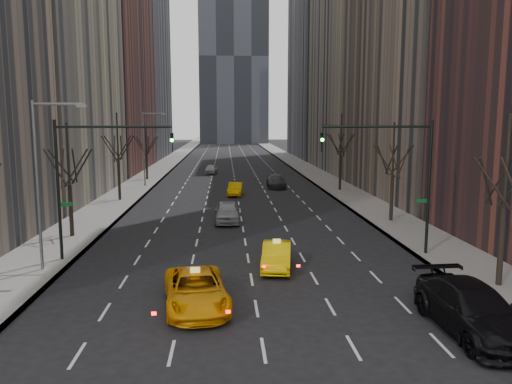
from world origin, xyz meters
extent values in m
plane|color=black|center=(0.00, 0.00, 0.00)|extent=(400.00, 400.00, 0.00)
cube|color=slate|center=(-12.25, 70.00, 0.07)|extent=(4.50, 320.00, 0.15)
cube|color=slate|center=(12.25, 70.00, 0.07)|extent=(4.50, 320.00, 0.15)
cube|color=brown|center=(-21.50, 66.00, 22.00)|extent=(14.00, 28.00, 44.00)
cube|color=slate|center=(-21.50, 96.00, 30.00)|extent=(14.00, 30.00, 60.00)
cube|color=gray|center=(21.50, 64.00, 25.00)|extent=(14.00, 28.00, 50.00)
cube|color=slate|center=(21.50, 95.00, 29.00)|extent=(14.00, 30.00, 58.00)
cylinder|color=black|center=(-12.00, 18.00, 1.93)|extent=(0.28, 0.28, 3.57)
cylinder|color=black|center=(-12.00, 18.00, 5.84)|extent=(0.16, 0.16, 4.25)
cylinder|color=black|center=(-11.85, 18.85, 4.95)|extent=(0.42, 1.80, 2.52)
cylinder|color=black|center=(-11.19, 18.29, 4.95)|extent=(1.74, 0.72, 2.52)
cylinder|color=black|center=(-11.34, 17.45, 4.95)|extent=(1.46, 1.25, 2.52)
cylinder|color=black|center=(-12.15, 17.15, 4.95)|extent=(0.42, 1.80, 2.52)
cylinder|color=black|center=(-12.81, 17.71, 4.95)|extent=(1.74, 0.72, 2.52)
cylinder|color=black|center=(-12.66, 18.55, 4.95)|extent=(1.46, 1.25, 2.52)
cylinder|color=black|center=(-12.00, 34.00, 2.15)|extent=(0.28, 0.28, 3.99)
cylinder|color=black|center=(-12.00, 34.00, 6.52)|extent=(0.16, 0.16, 4.75)
cylinder|color=black|center=(-11.85, 34.85, 5.37)|extent=(0.42, 1.80, 2.52)
cylinder|color=black|center=(-11.19, 34.29, 5.37)|extent=(1.74, 0.72, 2.52)
cylinder|color=black|center=(-11.34, 33.45, 5.37)|extent=(1.46, 1.25, 2.52)
cylinder|color=black|center=(-12.15, 33.15, 5.37)|extent=(0.42, 1.80, 2.52)
cylinder|color=black|center=(-12.81, 33.71, 5.37)|extent=(1.74, 0.72, 2.52)
cylinder|color=black|center=(-12.66, 34.55, 5.37)|extent=(1.46, 1.25, 2.52)
cylinder|color=black|center=(-12.00, 52.00, 1.83)|extent=(0.28, 0.28, 3.36)
cylinder|color=black|center=(-12.00, 52.00, 5.51)|extent=(0.16, 0.16, 4.00)
cylinder|color=black|center=(-11.85, 52.85, 4.74)|extent=(0.42, 1.80, 2.52)
cylinder|color=black|center=(-11.19, 52.29, 4.74)|extent=(1.74, 0.72, 2.52)
cylinder|color=black|center=(-11.34, 51.45, 4.74)|extent=(1.46, 1.25, 2.52)
cylinder|color=black|center=(-12.15, 51.15, 4.74)|extent=(0.42, 1.80, 2.52)
cylinder|color=black|center=(-12.81, 51.71, 4.74)|extent=(1.74, 0.72, 2.52)
cylinder|color=black|center=(-12.66, 52.55, 4.74)|extent=(1.46, 1.25, 2.52)
cylinder|color=black|center=(12.00, 6.00, 2.04)|extent=(0.28, 0.28, 3.78)
cylinder|color=black|center=(12.00, 6.00, 6.18)|extent=(0.16, 0.16, 4.50)
cylinder|color=black|center=(12.15, 6.85, 5.16)|extent=(0.42, 1.80, 2.52)
cylinder|color=black|center=(11.19, 5.71, 5.16)|extent=(1.74, 0.72, 2.52)
cylinder|color=black|center=(11.34, 6.55, 5.16)|extent=(1.46, 1.25, 2.52)
cylinder|color=black|center=(12.00, 22.00, 1.93)|extent=(0.28, 0.28, 3.57)
cylinder|color=black|center=(12.00, 22.00, 5.84)|extent=(0.16, 0.16, 4.25)
cylinder|color=black|center=(12.15, 22.85, 4.95)|extent=(0.42, 1.80, 2.52)
cylinder|color=black|center=(12.81, 22.29, 4.95)|extent=(1.74, 0.72, 2.52)
cylinder|color=black|center=(12.66, 21.45, 4.95)|extent=(1.46, 1.25, 2.52)
cylinder|color=black|center=(11.85, 21.15, 4.95)|extent=(0.42, 1.80, 2.52)
cylinder|color=black|center=(11.19, 21.71, 4.95)|extent=(1.74, 0.72, 2.52)
cylinder|color=black|center=(11.34, 22.55, 4.95)|extent=(1.46, 1.25, 2.52)
cylinder|color=black|center=(12.00, 40.00, 2.15)|extent=(0.28, 0.28, 3.99)
cylinder|color=black|center=(12.00, 40.00, 6.52)|extent=(0.16, 0.16, 4.75)
cylinder|color=black|center=(12.15, 40.85, 5.37)|extent=(0.42, 1.80, 2.52)
cylinder|color=black|center=(12.81, 40.29, 5.37)|extent=(1.74, 0.72, 2.52)
cylinder|color=black|center=(12.66, 39.45, 5.37)|extent=(1.46, 1.25, 2.52)
cylinder|color=black|center=(11.85, 39.15, 5.37)|extent=(0.42, 1.80, 2.52)
cylinder|color=black|center=(11.19, 39.71, 5.37)|extent=(1.74, 0.72, 2.52)
cylinder|color=black|center=(11.34, 40.55, 5.37)|extent=(1.46, 1.25, 2.52)
cylinder|color=black|center=(-10.80, 12.00, 4.15)|extent=(0.18, 0.18, 8.00)
cylinder|color=black|center=(-7.55, 12.00, 7.75)|extent=(6.50, 0.14, 0.14)
imported|color=black|center=(-4.30, 12.00, 6.85)|extent=(0.18, 0.22, 1.10)
sphere|color=#0CFF33|center=(-4.30, 11.82, 7.00)|extent=(0.20, 0.20, 0.20)
cube|color=#0C5926|center=(-10.40, 12.00, 3.35)|extent=(0.70, 0.04, 0.22)
cylinder|color=black|center=(10.80, 12.00, 4.15)|extent=(0.18, 0.18, 8.00)
cylinder|color=black|center=(7.55, 12.00, 7.75)|extent=(6.50, 0.14, 0.14)
imported|color=black|center=(4.30, 12.00, 6.85)|extent=(0.18, 0.22, 1.10)
sphere|color=#0CFF33|center=(4.30, 11.82, 7.00)|extent=(0.20, 0.20, 0.20)
cube|color=#0C5926|center=(10.40, 12.00, 3.35)|extent=(0.70, 0.04, 0.22)
cylinder|color=slate|center=(-11.20, 10.00, 4.65)|extent=(0.16, 0.16, 9.00)
cylinder|color=slate|center=(-9.90, 10.00, 8.95)|extent=(2.60, 0.14, 0.14)
cube|color=slate|center=(-8.70, 10.00, 8.85)|extent=(0.50, 0.22, 0.15)
cylinder|color=slate|center=(-11.20, 45.00, 4.65)|extent=(0.16, 0.16, 9.00)
cylinder|color=slate|center=(-9.90, 45.00, 8.95)|extent=(2.60, 0.14, 0.14)
cube|color=slate|center=(-8.70, 45.00, 8.85)|extent=(0.50, 0.22, 0.15)
imported|color=#F19905|center=(-2.62, 4.28, 0.79)|extent=(3.35, 5.97, 1.58)
imported|color=yellow|center=(1.48, 9.82, 0.72)|extent=(2.11, 4.55, 1.44)
imported|color=gray|center=(-1.16, 22.79, 0.84)|extent=(2.00, 4.94, 1.68)
imported|color=black|center=(8.12, 1.03, 0.93)|extent=(2.88, 6.50, 1.86)
imported|color=#EBAA04|center=(-0.20, 37.23, 0.70)|extent=(1.89, 4.37, 1.40)
imported|color=#2E2E33|center=(4.88, 43.29, 0.76)|extent=(2.27, 5.32, 1.53)
imported|color=silver|center=(-3.50, 59.83, 0.71)|extent=(2.04, 4.29, 1.41)
camera|label=1|loc=(-1.31, -16.71, 8.10)|focal=35.00mm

